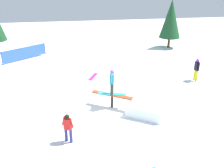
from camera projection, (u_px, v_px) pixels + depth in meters
ground_plane at (112, 107)px, 13.71m from camera, size 60.00×60.00×0.00m
rail_feature at (112, 96)px, 13.45m from camera, size 2.10×1.52×0.77m
snow_kicker_ramp at (147, 109)px, 12.87m from camera, size 2.33×2.24×0.59m
main_rider_on_rail at (112, 82)px, 13.13m from camera, size 1.52×0.73×1.41m
bystander_red at (68, 127)px, 10.52m from camera, size 0.53×0.39×1.34m
bystander_black at (197, 69)px, 16.89m from camera, size 0.22×0.63×1.55m
loose_snowboard_magenta at (93, 77)px, 17.87m from camera, size 0.87×1.45×0.02m
safety_fence at (25, 53)px, 21.37m from camera, size 3.25×2.54×1.10m
pine_tree_far at (171, 19)px, 24.25m from camera, size 2.06×2.06×4.69m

